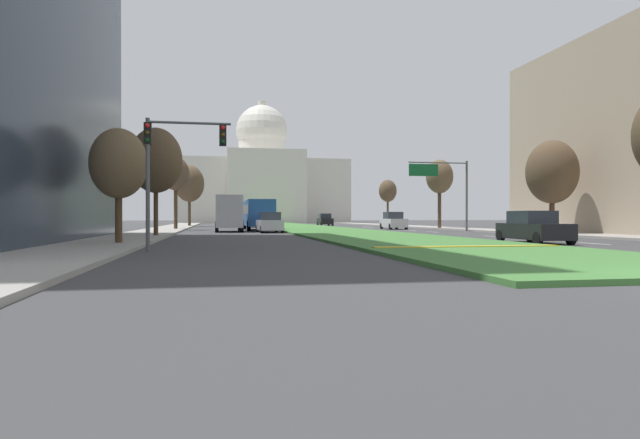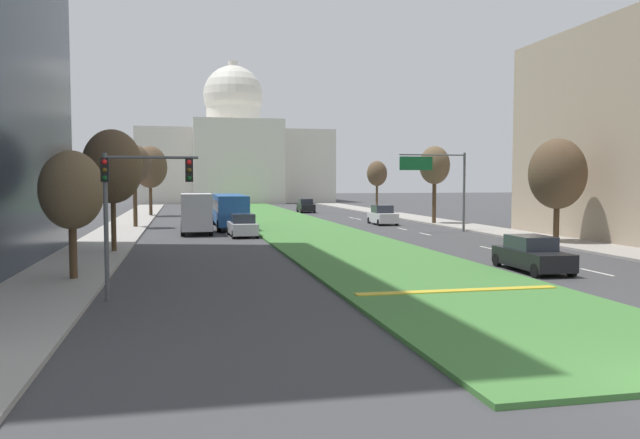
# 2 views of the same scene
# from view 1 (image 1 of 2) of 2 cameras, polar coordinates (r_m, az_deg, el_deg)

# --- Properties ---
(ground_plane) EXTENTS (260.00, 260.00, 0.00)m
(ground_plane) POSITION_cam_1_polar(r_m,az_deg,el_deg) (68.40, -2.22, -0.83)
(ground_plane) COLOR #3D3D3F
(grass_median) EXTENTS (8.73, 104.70, 0.14)m
(grass_median) POSITION_cam_1_polar(r_m,az_deg,el_deg) (62.65, -1.45, -0.87)
(grass_median) COLOR #427A38
(grass_median) RESTS_ON ground_plane
(median_curb_nose) EXTENTS (7.86, 0.50, 0.04)m
(median_curb_nose) POSITION_cam_1_polar(r_m,az_deg,el_deg) (22.94, 15.04, -2.70)
(median_curb_nose) COLOR gold
(median_curb_nose) RESTS_ON grass_median
(lane_dashes_right) EXTENTS (0.16, 45.83, 0.01)m
(lane_dashes_right) POSITION_cam_1_polar(r_m,az_deg,el_deg) (51.85, 10.51, -1.20)
(lane_dashes_right) COLOR silver
(lane_dashes_right) RESTS_ON ground_plane
(sidewalk_left) EXTENTS (4.00, 104.70, 0.15)m
(sidewalk_left) POSITION_cam_1_polar(r_m,az_deg,el_deg) (56.28, -15.82, -1.01)
(sidewalk_left) COLOR #9E9991
(sidewalk_left) RESTS_ON ground_plane
(sidewalk_right) EXTENTS (4.00, 104.70, 0.15)m
(sidewalk_right) POSITION_cam_1_polar(r_m,az_deg,el_deg) (61.35, 13.48, -0.90)
(sidewalk_right) COLOR #9E9991
(sidewalk_right) RESTS_ON ground_plane
(capitol_building) EXTENTS (36.72, 25.36, 27.67)m
(capitol_building) POSITION_cam_1_polar(r_m,az_deg,el_deg) (125.56, -6.01, 3.77)
(capitol_building) COLOR silver
(capitol_building) RESTS_ON ground_plane
(traffic_light_near_left) EXTENTS (3.34, 0.35, 5.20)m
(traffic_light_near_left) POSITION_cam_1_polar(r_m,az_deg,el_deg) (22.44, -15.27, 6.52)
(traffic_light_near_left) COLOR #515456
(traffic_light_near_left) RESTS_ON ground_plane
(overhead_guide_sign) EXTENTS (5.75, 0.20, 6.50)m
(overhead_guide_sign) POSITION_cam_1_polar(r_m,az_deg,el_deg) (51.85, 12.80, 3.95)
(overhead_guide_sign) COLOR #515456
(overhead_guide_sign) RESTS_ON ground_plane
(street_tree_left_near) EXTENTS (2.62, 2.62, 5.48)m
(street_tree_left_near) POSITION_cam_1_polar(r_m,az_deg,el_deg) (27.39, -20.15, 5.41)
(street_tree_left_near) COLOR #4C3823
(street_tree_left_near) RESTS_ON ground_plane
(street_tree_left_mid) EXTENTS (3.41, 3.41, 7.16)m
(street_tree_left_mid) POSITION_cam_1_polar(r_m,az_deg,el_deg) (37.61, -16.65, 5.87)
(street_tree_left_mid) COLOR #4C3823
(street_tree_left_mid) RESTS_ON ground_plane
(street_tree_right_mid) EXTENTS (3.76, 3.76, 7.02)m
(street_tree_right_mid) POSITION_cam_1_polar(r_m,az_deg,el_deg) (44.30, 22.91, 4.54)
(street_tree_right_mid) COLOR #4C3823
(street_tree_right_mid) RESTS_ON ground_plane
(street_tree_left_far) EXTENTS (2.72, 2.72, 7.37)m
(street_tree_left_far) POSITION_cam_1_polar(r_m,az_deg,el_deg) (57.27, -14.73, 4.53)
(street_tree_left_far) COLOR #4C3823
(street_tree_left_far) RESTS_ON ground_plane
(street_tree_right_far) EXTENTS (2.90, 2.90, 7.49)m
(street_tree_right_far) POSITION_cam_1_polar(r_m,az_deg,el_deg) (60.68, 12.28, 4.31)
(street_tree_right_far) COLOR #4C3823
(street_tree_right_far) RESTS_ON ground_plane
(street_tree_left_distant) EXTENTS (3.93, 3.93, 8.24)m
(street_tree_left_distant) POSITION_cam_1_polar(r_m,az_deg,el_deg) (75.97, -13.38, 3.62)
(street_tree_left_distant) COLOR #4C3823
(street_tree_left_distant) RESTS_ON ground_plane
(street_tree_right_distant) EXTENTS (2.57, 2.57, 6.70)m
(street_tree_right_distant) POSITION_cam_1_polar(r_m,az_deg,el_deg) (80.39, 7.03, 2.93)
(street_tree_right_distant) COLOR #4C3823
(street_tree_right_distant) RESTS_ON ground_plane
(sedan_lead_stopped) EXTENTS (2.09, 4.73, 1.65)m
(sedan_lead_stopped) POSITION_cam_1_polar(r_m,az_deg,el_deg) (30.08, 21.22, -0.82)
(sedan_lead_stopped) COLOR black
(sedan_lead_stopped) RESTS_ON ground_plane
(sedan_midblock) EXTENTS (2.05, 4.58, 1.73)m
(sedan_midblock) POSITION_cam_1_polar(r_m,az_deg,el_deg) (46.75, -5.26, -0.36)
(sedan_midblock) COLOR #BCBCC1
(sedan_midblock) RESTS_ON ground_plane
(sedan_distant) EXTENTS (2.02, 4.31, 1.86)m
(sedan_distant) POSITION_cam_1_polar(r_m,az_deg,el_deg) (59.66, 7.62, -0.17)
(sedan_distant) COLOR silver
(sedan_distant) RESTS_ON ground_plane
(sedan_far_horizon) EXTENTS (2.21, 4.72, 1.66)m
(sedan_far_horizon) POSITION_cam_1_polar(r_m,az_deg,el_deg) (70.23, -7.07, -0.16)
(sedan_far_horizon) COLOR silver
(sedan_far_horizon) RESTS_ON ground_plane
(sedan_very_far) EXTENTS (1.98, 4.15, 1.81)m
(sedan_very_far) POSITION_cam_1_polar(r_m,az_deg,el_deg) (81.73, 0.52, -0.06)
(sedan_very_far) COLOR black
(sedan_very_far) RESTS_ON ground_plane
(box_truck_delivery) EXTENTS (2.40, 6.40, 3.20)m
(box_truck_delivery) POSITION_cam_1_polar(r_m,az_deg,el_deg) (49.63, -9.43, 0.67)
(box_truck_delivery) COLOR #4C5156
(box_truck_delivery) RESTS_ON ground_plane
(city_bus) EXTENTS (2.62, 11.00, 2.95)m
(city_bus) POSITION_cam_1_polar(r_m,az_deg,el_deg) (55.31, -6.43, 0.73)
(city_bus) COLOR #1E4C8C
(city_bus) RESTS_ON ground_plane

